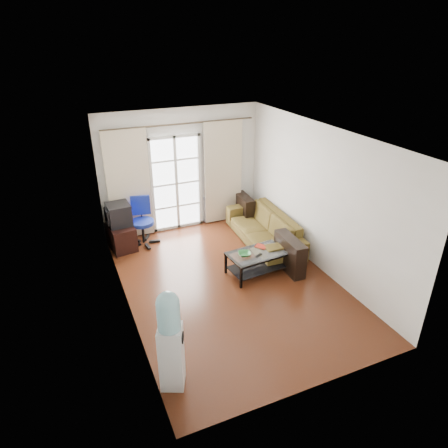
{
  "coord_description": "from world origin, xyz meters",
  "views": [
    {
      "loc": [
        -2.49,
        -5.53,
        4.11
      ],
      "look_at": [
        0.05,
        0.35,
        1.01
      ],
      "focal_mm": 32.0,
      "sensor_mm": 36.0,
      "label": 1
    }
  ],
  "objects_px": {
    "coffee_table": "(257,260)",
    "task_chair": "(143,230)",
    "water_cooler": "(170,339)",
    "tv_stand": "(121,237)",
    "sofa": "(264,228)",
    "crt_tv": "(118,214)"
  },
  "relations": [
    {
      "from": "coffee_table",
      "to": "task_chair",
      "type": "distance_m",
      "value": 2.62
    },
    {
      "from": "coffee_table",
      "to": "water_cooler",
      "type": "xyz_separation_m",
      "value": [
        -2.2,
        -1.91,
        0.46
      ]
    },
    {
      "from": "water_cooler",
      "to": "tv_stand",
      "type": "bearing_deg",
      "value": 113.33
    },
    {
      "from": "coffee_table",
      "to": "tv_stand",
      "type": "height_order",
      "value": "tv_stand"
    },
    {
      "from": "sofa",
      "to": "water_cooler",
      "type": "relative_size",
      "value": 1.63
    },
    {
      "from": "water_cooler",
      "to": "crt_tv",
      "type": "bearing_deg",
      "value": 113.33
    },
    {
      "from": "coffee_table",
      "to": "water_cooler",
      "type": "bearing_deg",
      "value": -139.01
    },
    {
      "from": "task_chair",
      "to": "sofa",
      "type": "bearing_deg",
      "value": -11.4
    },
    {
      "from": "task_chair",
      "to": "tv_stand",
      "type": "bearing_deg",
      "value": -165.24
    },
    {
      "from": "crt_tv",
      "to": "water_cooler",
      "type": "relative_size",
      "value": 0.36
    },
    {
      "from": "sofa",
      "to": "task_chair",
      "type": "distance_m",
      "value": 2.57
    },
    {
      "from": "sofa",
      "to": "coffee_table",
      "type": "relative_size",
      "value": 2.06
    },
    {
      "from": "coffee_table",
      "to": "task_chair",
      "type": "relative_size",
      "value": 1.11
    },
    {
      "from": "crt_tv",
      "to": "tv_stand",
      "type": "bearing_deg",
      "value": -94.41
    },
    {
      "from": "coffee_table",
      "to": "tv_stand",
      "type": "bearing_deg",
      "value": 137.14
    },
    {
      "from": "task_chair",
      "to": "water_cooler",
      "type": "distance_m",
      "value": 3.99
    },
    {
      "from": "crt_tv",
      "to": "water_cooler",
      "type": "height_order",
      "value": "water_cooler"
    },
    {
      "from": "sofa",
      "to": "task_chair",
      "type": "relative_size",
      "value": 2.29
    },
    {
      "from": "crt_tv",
      "to": "task_chair",
      "type": "bearing_deg",
      "value": -8.31
    },
    {
      "from": "coffee_table",
      "to": "crt_tv",
      "type": "distance_m",
      "value": 3.0
    },
    {
      "from": "coffee_table",
      "to": "sofa",
      "type": "bearing_deg",
      "value": 55.8
    },
    {
      "from": "coffee_table",
      "to": "water_cooler",
      "type": "distance_m",
      "value": 2.95
    }
  ]
}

